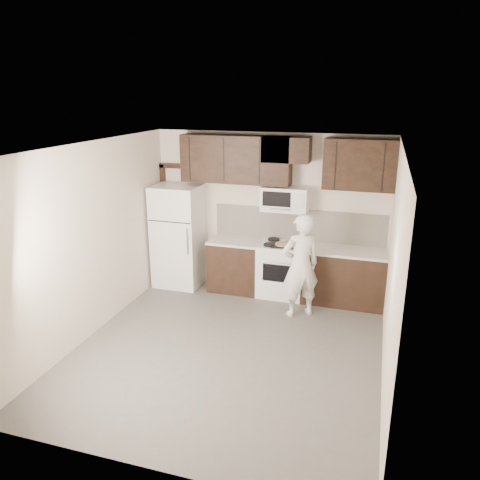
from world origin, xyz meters
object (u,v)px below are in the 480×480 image
at_px(person, 301,266).
at_px(stove, 281,269).
at_px(refrigerator, 179,236).
at_px(microwave, 285,199).

bearing_deg(person, stove, -90.19).
distance_m(refrigerator, person, 2.36).
relative_size(stove, refrigerator, 0.52).
xyz_separation_m(microwave, person, (0.43, -0.79, -0.84)).
height_order(refrigerator, person, refrigerator).
bearing_deg(person, refrigerator, -48.07).
xyz_separation_m(stove, microwave, (-0.00, 0.12, 1.19)).
bearing_deg(refrigerator, microwave, 5.15).
distance_m(microwave, refrigerator, 2.00).
height_order(stove, person, person).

